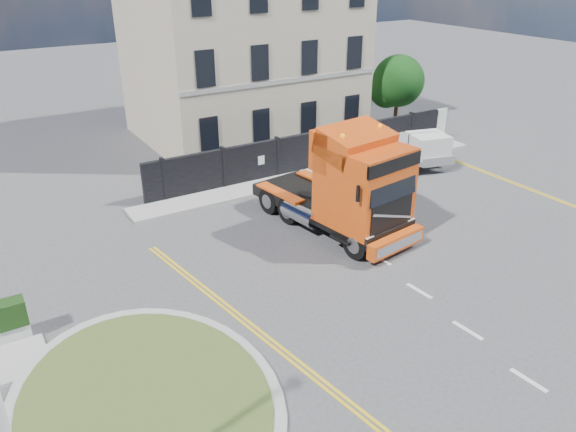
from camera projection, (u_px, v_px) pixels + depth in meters
ground at (309, 276)px, 19.99m from camera, size 120.00×120.00×0.00m
traffic_island at (145, 400)px, 14.34m from camera, size 6.80×6.80×0.17m
hoarding_fence at (319, 149)px, 29.60m from camera, size 18.80×0.25×2.00m
georgian_building at (241, 39)px, 33.08m from camera, size 12.30×10.30×12.80m
tree at (396, 83)px, 34.81m from camera, size 3.20×3.20×4.80m
pavement_far at (319, 173)px, 29.05m from camera, size 20.00×1.60×0.12m
truck at (351, 189)px, 22.11m from camera, size 3.75×7.70×4.43m
flatbed_pickup at (420, 148)px, 29.69m from camera, size 2.96×5.01×1.93m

